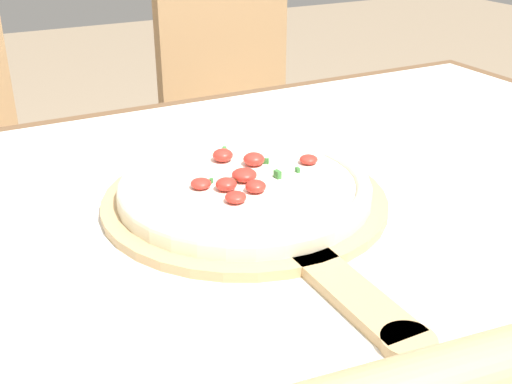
{
  "coord_description": "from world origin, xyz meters",
  "views": [
    {
      "loc": [
        -0.36,
        -0.61,
        1.09
      ],
      "look_at": [
        -0.04,
        0.0,
        0.76
      ],
      "focal_mm": 45.0,
      "sensor_mm": 36.0,
      "label": 1
    }
  ],
  "objects_px": {
    "pizza_peel": "(252,206)",
    "rolling_pin": "(452,383)",
    "pizza": "(245,186)",
    "chair_right": "(241,127)"
  },
  "relations": [
    {
      "from": "pizza_peel",
      "to": "rolling_pin",
      "type": "relative_size",
      "value": 1.3
    },
    {
      "from": "pizza",
      "to": "chair_right",
      "type": "relative_size",
      "value": 0.36
    },
    {
      "from": "pizza_peel",
      "to": "chair_right",
      "type": "distance_m",
      "value": 0.96
    },
    {
      "from": "rolling_pin",
      "to": "chair_right",
      "type": "xyz_separation_m",
      "value": [
        0.42,
        1.21,
        -0.26
      ]
    },
    {
      "from": "pizza_peel",
      "to": "chair_right",
      "type": "relative_size",
      "value": 0.59
    },
    {
      "from": "pizza",
      "to": "rolling_pin",
      "type": "relative_size",
      "value": 0.79
    },
    {
      "from": "pizza",
      "to": "chair_right",
      "type": "bearing_deg",
      "value": 64.06
    },
    {
      "from": "pizza",
      "to": "chair_right",
      "type": "height_order",
      "value": "chair_right"
    },
    {
      "from": "pizza_peel",
      "to": "rolling_pin",
      "type": "height_order",
      "value": "rolling_pin"
    },
    {
      "from": "pizza",
      "to": "rolling_pin",
      "type": "height_order",
      "value": "rolling_pin"
    }
  ]
}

